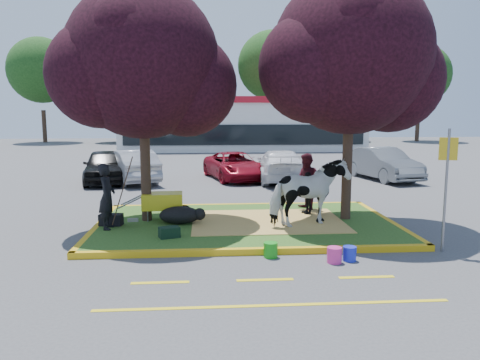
{
  "coord_description": "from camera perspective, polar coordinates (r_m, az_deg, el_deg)",
  "views": [
    {
      "loc": [
        -1.11,
        -12.75,
        3.21
      ],
      "look_at": [
        -0.14,
        0.5,
        1.26
      ],
      "focal_mm": 35.0,
      "sensor_mm": 36.0,
      "label": 1
    }
  ],
  "objects": [
    {
      "name": "ground",
      "position": [
        13.2,
        0.75,
        -5.73
      ],
      "size": [
        90.0,
        90.0,
        0.0
      ],
      "primitive_type": "plane",
      "color": "#424244",
      "rests_on": "ground"
    },
    {
      "name": "median_island",
      "position": [
        13.18,
        0.76,
        -5.41
      ],
      "size": [
        8.0,
        5.0,
        0.15
      ],
      "primitive_type": "cube",
      "color": "#274C17",
      "rests_on": "ground"
    },
    {
      "name": "curb_near",
      "position": [
        10.7,
        1.96,
        -8.69
      ],
      "size": [
        8.3,
        0.16,
        0.15
      ],
      "primitive_type": "cube",
      "color": "gold",
      "rests_on": "ground"
    },
    {
      "name": "curb_far",
      "position": [
        15.69,
        -0.06,
        -3.18
      ],
      "size": [
        8.3,
        0.16,
        0.15
      ],
      "primitive_type": "cube",
      "color": "gold",
      "rests_on": "ground"
    },
    {
      "name": "curb_left",
      "position": [
        13.47,
        -16.9,
        -5.49
      ],
      "size": [
        0.16,
        5.3,
        0.15
      ],
      "primitive_type": "cube",
      "color": "gold",
      "rests_on": "ground"
    },
    {
      "name": "curb_right",
      "position": [
        14.12,
        17.54,
        -4.87
      ],
      "size": [
        0.16,
        5.3,
        0.15
      ],
      "primitive_type": "cube",
      "color": "gold",
      "rests_on": "ground"
    },
    {
      "name": "straw_bedding",
      "position": [
        13.23,
        3.36,
        -5.02
      ],
      "size": [
        4.2,
        3.0,
        0.01
      ],
      "primitive_type": "cube",
      "color": "tan",
      "rests_on": "median_island"
    },
    {
      "name": "tree_purple_left",
      "position": [
        13.29,
        -11.71,
        13.14
      ],
      "size": [
        5.06,
        4.2,
        6.51
      ],
      "color": "black",
      "rests_on": "median_island"
    },
    {
      "name": "tree_purple_right",
      "position": [
        13.62,
        13.44,
        13.82
      ],
      "size": [
        5.3,
        4.4,
        6.82
      ],
      "color": "black",
      "rests_on": "median_island"
    },
    {
      "name": "fire_lane_stripe_a",
      "position": [
        9.18,
        -9.71,
        -12.23
      ],
      "size": [
        1.1,
        0.12,
        0.01
      ],
      "primitive_type": "cube",
      "color": "yellow",
      "rests_on": "ground"
    },
    {
      "name": "fire_lane_stripe_b",
      "position": [
        9.2,
        3.07,
        -12.06
      ],
      "size": [
        1.1,
        0.12,
        0.01
      ],
      "primitive_type": "cube",
      "color": "yellow",
      "rests_on": "ground"
    },
    {
      "name": "fire_lane_stripe_c",
      "position": [
        9.65,
        15.17,
        -11.36
      ],
      "size": [
        1.1,
        0.12,
        0.01
      ],
      "primitive_type": "cube",
      "color": "yellow",
      "rests_on": "ground"
    },
    {
      "name": "fire_lane_long",
      "position": [
        8.1,
        4.18,
        -15.0
      ],
      "size": [
        6.0,
        0.1,
        0.01
      ],
      "primitive_type": "cube",
      "color": "yellow",
      "rests_on": "ground"
    },
    {
      "name": "retail_building",
      "position": [
        40.87,
        0.16,
        7.0
      ],
      "size": [
        20.4,
        8.4,
        4.4
      ],
      "color": "silver",
      "rests_on": "ground"
    },
    {
      "name": "treeline",
      "position": [
        50.62,
        -1.59,
        13.46
      ],
      "size": [
        46.58,
        7.8,
        14.63
      ],
      "color": "black",
      "rests_on": "ground"
    },
    {
      "name": "cow",
      "position": [
        12.64,
        8.35,
        -1.56
      ],
      "size": [
        2.35,
        1.71,
        1.81
      ],
      "primitive_type": "imported",
      "rotation": [
        0.0,
        0.0,
        1.96
      ],
      "color": "white",
      "rests_on": "median_island"
    },
    {
      "name": "calf",
      "position": [
        12.98,
        -7.36,
        -4.26
      ],
      "size": [
        1.28,
        1.03,
        0.49
      ],
      "primitive_type": "ellipsoid",
      "rotation": [
        0.0,
        0.0,
        -0.42
      ],
      "color": "black",
      "rests_on": "median_island"
    },
    {
      "name": "handler",
      "position": [
        12.7,
        -15.91,
        -1.96
      ],
      "size": [
        0.41,
        0.63,
        1.72
      ],
      "primitive_type": "imported",
      "rotation": [
        0.0,
        0.0,
        1.57
      ],
      "color": "black",
      "rests_on": "median_island"
    },
    {
      "name": "visitor_a",
      "position": [
        14.72,
        8.08,
        -0.23
      ],
      "size": [
        0.85,
        0.99,
        1.78
      ],
      "primitive_type": "imported",
      "rotation": [
        0.0,
        0.0,
        -1.34
      ],
      "color": "#42131E",
      "rests_on": "median_island"
    },
    {
      "name": "visitor_b",
      "position": [
        14.19,
        8.24,
        -1.57
      ],
      "size": [
        0.5,
        0.8,
        1.28
      ],
      "primitive_type": "imported",
      "rotation": [
        0.0,
        0.0,
        -1.3
      ],
      "color": "black",
      "rests_on": "median_island"
    },
    {
      "name": "wheelbarrow",
      "position": [
        13.5,
        -9.37,
        -2.57
      ],
      "size": [
        2.04,
        0.72,
        0.77
      ],
      "rotation": [
        0.0,
        0.0,
        0.03
      ],
      "color": "black",
      "rests_on": "median_island"
    },
    {
      "name": "gear_bag_dark",
      "position": [
        13.21,
        -15.45,
        -4.67
      ],
      "size": [
        0.64,
        0.41,
        0.31
      ],
      "primitive_type": "cube",
      "rotation": [
        0.0,
        0.0,
        -0.13
      ],
      "color": "black",
      "rests_on": "median_island"
    },
    {
      "name": "gear_bag_green",
      "position": [
        11.65,
        -8.62,
        -6.31
      ],
      "size": [
        0.56,
        0.45,
        0.26
      ],
      "primitive_type": "cube",
      "rotation": [
        0.0,
        0.0,
        0.35
      ],
      "color": "black",
      "rests_on": "median_island"
    },
    {
      "name": "sign_post",
      "position": [
        11.51,
        23.89,
        0.49
      ],
      "size": [
        0.39,
        0.14,
        2.84
      ],
      "rotation": [
        0.0,
        0.0,
        -0.28
      ],
      "color": "slate",
      "rests_on": "ground"
    },
    {
      "name": "bucket_green",
      "position": [
        10.5,
        3.75,
        -8.5
      ],
      "size": [
        0.41,
        0.41,
        0.34
      ],
      "primitive_type": "cylinder",
      "rotation": [
        0.0,
        0.0,
        -0.39
      ],
      "color": "#189416",
      "rests_on": "ground"
    },
    {
      "name": "bucket_pink",
      "position": [
        10.32,
        11.43,
        -8.96
      ],
      "size": [
        0.37,
        0.37,
        0.34
      ],
      "primitive_type": "cylinder",
      "rotation": [
        0.0,
        0.0,
        0.18
      ],
      "color": "#D9308B",
      "rests_on": "ground"
    },
    {
      "name": "bucket_blue",
      "position": [
        10.53,
        13.2,
        -8.74
      ],
      "size": [
        0.36,
        0.36,
        0.31
      ],
      "primitive_type": "cylinder",
      "rotation": [
        0.0,
        0.0,
        -0.25
      ],
      "color": "#1927CF",
      "rests_on": "ground"
    },
    {
      "name": "car_black",
      "position": [
        22.17,
        -16.18,
        1.64
      ],
      "size": [
        2.5,
        4.64,
        1.5
      ],
      "primitive_type": "imported",
      "rotation": [
        0.0,
        0.0,
        0.17
      ],
      "color": "black",
      "rests_on": "ground"
    },
    {
      "name": "car_silver",
      "position": [
        21.97,
        -12.94,
        1.69
      ],
      "size": [
        3.09,
        4.78,
        1.49
      ],
      "primitive_type": "imported",
      "rotation": [
        0.0,
        0.0,
        3.51
      ],
      "color": "#9E9FA5",
      "rests_on": "ground"
    },
    {
      "name": "car_red",
      "position": [
        22.3,
        -0.65,
        1.74
      ],
      "size": [
        3.2,
        5.03,
        1.29
      ],
      "primitive_type": "imported",
      "rotation": [
        0.0,
        0.0,
        0.24
      ],
      "color": "maroon",
      "rests_on": "ground"
    },
    {
      "name": "car_white",
      "position": [
        21.74,
        4.87,
        1.75
      ],
      "size": [
        2.25,
        5.08,
        1.45
      ],
      "primitive_type": "imported",
      "rotation": [
        0.0,
        0.0,
        3.1
      ],
      "color": "silver",
      "rests_on": "ground"
    },
    {
      "name": "car_grey",
      "position": [
        23.18,
        17.01,
        1.91
      ],
      "size": [
        2.51,
        4.84,
        1.52
      ],
      "primitive_type": "imported",
      "rotation": [
        0.0,
        0.0,
        0.2
      ],
      "color": "slate",
      "rests_on": "ground"
    }
  ]
}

